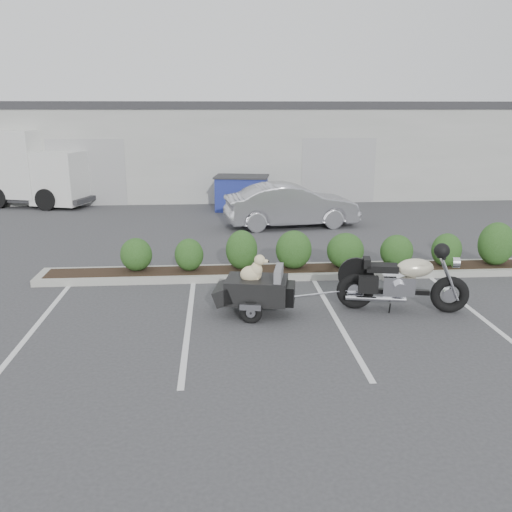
{
  "coord_description": "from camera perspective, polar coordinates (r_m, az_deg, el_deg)",
  "views": [
    {
      "loc": [
        -0.96,
        -9.74,
        3.75
      ],
      "look_at": [
        -0.15,
        1.19,
        0.75
      ],
      "focal_mm": 38.0,
      "sensor_mm": 36.0,
      "label": 1
    }
  ],
  "objects": [
    {
      "name": "delivery_truck",
      "position": [
        23.83,
        -24.0,
        8.38
      ],
      "size": [
        6.73,
        3.86,
        2.93
      ],
      "rotation": [
        0.0,
        0.0,
        -0.31
      ],
      "color": "silver",
      "rests_on": "ground"
    },
    {
      "name": "sedan",
      "position": [
        17.66,
        3.75,
        5.36
      ],
      "size": [
        4.43,
        2.02,
        1.41
      ],
      "primitive_type": "imported",
      "rotation": [
        0.0,
        0.0,
        1.7
      ],
      "color": "#AFAFB6",
      "rests_on": "ground"
    },
    {
      "name": "motorcycle",
      "position": [
        10.61,
        15.17,
        -2.68
      ],
      "size": [
        2.47,
        1.03,
        1.43
      ],
      "rotation": [
        0.0,
        0.0,
        -0.19
      ],
      "color": "black",
      "rests_on": "ground"
    },
    {
      "name": "ground",
      "position": [
        10.48,
        1.29,
        -5.66
      ],
      "size": [
        90.0,
        90.0,
        0.0
      ],
      "primitive_type": "plane",
      "color": "#38383A",
      "rests_on": "ground"
    },
    {
      "name": "planter_kerb",
      "position": [
        12.64,
        4.86,
        -1.64
      ],
      "size": [
        12.0,
        1.0,
        0.15
      ],
      "primitive_type": "cube",
      "color": "#9E9E93",
      "rests_on": "ground"
    },
    {
      "name": "pet_trailer",
      "position": [
        10.1,
        -0.02,
        -3.47
      ],
      "size": [
        2.0,
        1.14,
        1.18
      ],
      "rotation": [
        0.0,
        0.0,
        -0.19
      ],
      "color": "black",
      "rests_on": "ground"
    },
    {
      "name": "dumpster",
      "position": [
        20.56,
        -1.51,
        6.67
      ],
      "size": [
        2.17,
        1.66,
        1.3
      ],
      "rotation": [
        0.0,
        0.0,
        -0.16
      ],
      "color": "navy",
      "rests_on": "ground"
    },
    {
      "name": "building",
      "position": [
        26.81,
        -2.22,
        11.57
      ],
      "size": [
        26.0,
        10.0,
        4.0
      ],
      "primitive_type": "cube",
      "color": "#9EA099",
      "rests_on": "ground"
    }
  ]
}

